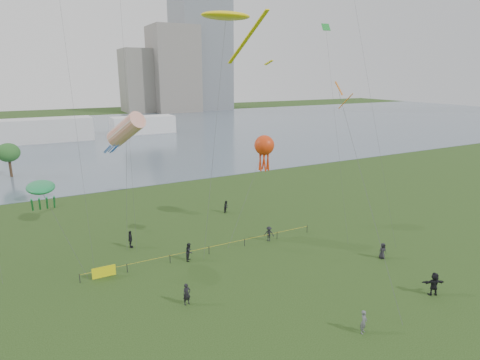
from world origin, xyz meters
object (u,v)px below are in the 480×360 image
fence (148,262)px  kite_flyer (364,322)px  kite_octopus (264,146)px  kite_stingray (226,16)px

fence → kite_flyer: 19.46m
fence → kite_octopus: kite_octopus is taller
kite_flyer → kite_octopus: 22.72m
kite_flyer → fence: bearing=93.3°
fence → kite_octopus: size_ratio=2.25×
fence → kite_flyer: bearing=-57.3°
kite_flyer → kite_stingray: 29.41m
kite_stingray → kite_octopus: kite_stingray is taller
fence → kite_octopus: bearing=15.7°
fence → kite_stingray: bearing=19.1°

